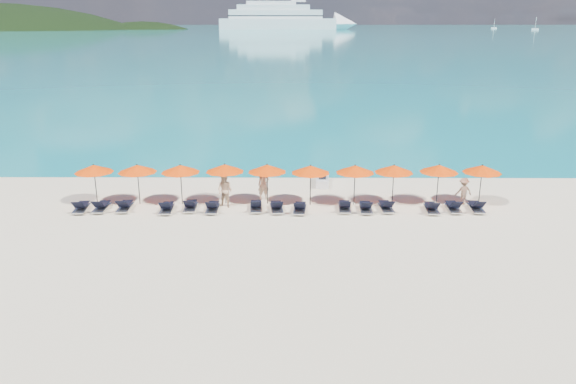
{
  "coord_description": "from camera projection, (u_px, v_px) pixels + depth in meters",
  "views": [
    {
      "loc": [
        0.19,
        -24.78,
        9.78
      ],
      "look_at": [
        0.0,
        3.0,
        1.2
      ],
      "focal_mm": 35.0,
      "sensor_mm": 36.0,
      "label": 1
    }
  ],
  "objects": [
    {
      "name": "lounger_6",
      "position": [
        256.0,
        206.0,
        29.91
      ],
      "size": [
        0.74,
        1.74,
        0.66
      ],
      "rotation": [
        0.0,
        0.0,
        0.07
      ],
      "color": "silver",
      "rests_on": "ground"
    },
    {
      "name": "beachgoer_a",
      "position": [
        264.0,
        185.0,
        31.52
      ],
      "size": [
        0.74,
        0.59,
        1.76
      ],
      "primitive_type": "imported",
      "rotation": [
        0.0,
        0.0,
        0.29
      ],
      "color": "tan",
      "rests_on": "ground"
    },
    {
      "name": "umbrella_3",
      "position": [
        225.0,
        168.0,
        30.55
      ],
      "size": [
        2.1,
        2.1,
        2.28
      ],
      "color": "black",
      "rests_on": "ground"
    },
    {
      "name": "sea",
      "position": [
        292.0,
        28.0,
        657.18
      ],
      "size": [
        1600.0,
        1300.0,
        0.01
      ],
      "primitive_type": "cube",
      "color": "#1FA9B2",
      "rests_on": "ground"
    },
    {
      "name": "lounger_4",
      "position": [
        190.0,
        206.0,
        29.99
      ],
      "size": [
        0.72,
        1.73,
        0.66
      ],
      "rotation": [
        0.0,
        0.0,
        0.06
      ],
      "color": "silver",
      "rests_on": "ground"
    },
    {
      "name": "lounger_12",
      "position": [
        432.0,
        208.0,
        29.67
      ],
      "size": [
        0.73,
        1.74,
        0.66
      ],
      "rotation": [
        0.0,
        0.0,
        -0.06
      ],
      "color": "silver",
      "rests_on": "ground"
    },
    {
      "name": "umbrella_9",
      "position": [
        482.0,
        169.0,
        30.36
      ],
      "size": [
        2.1,
        2.1,
        2.28
      ],
      "color": "black",
      "rests_on": "ground"
    },
    {
      "name": "cruise_ship",
      "position": [
        290.0,
        19.0,
        550.22
      ],
      "size": [
        138.03,
        36.95,
        37.99
      ],
      "rotation": [
        0.0,
        0.0,
        0.11
      ],
      "color": "white",
      "rests_on": "ground"
    },
    {
      "name": "jetski",
      "position": [
        322.0,
        180.0,
        34.53
      ],
      "size": [
        0.9,
        2.11,
        0.74
      ],
      "rotation": [
        0.0,
        0.0,
        -0.06
      ],
      "color": "silver",
      "rests_on": "ground"
    },
    {
      "name": "lounger_7",
      "position": [
        277.0,
        207.0,
        29.79
      ],
      "size": [
        0.79,
        1.75,
        0.66
      ],
      "rotation": [
        0.0,
        0.0,
        0.1
      ],
      "color": "silver",
      "rests_on": "ground"
    },
    {
      "name": "beachgoer_b",
      "position": [
        225.0,
        191.0,
        30.21
      ],
      "size": [
        1.03,
        0.84,
        1.85
      ],
      "primitive_type": "imported",
      "rotation": [
        0.0,
        0.0,
        -0.42
      ],
      "color": "tan",
      "rests_on": "ground"
    },
    {
      "name": "umbrella_0",
      "position": [
        94.0,
        169.0,
        30.42
      ],
      "size": [
        2.1,
        2.1,
        2.28
      ],
      "color": "black",
      "rests_on": "ground"
    },
    {
      "name": "umbrella_4",
      "position": [
        267.0,
        168.0,
        30.48
      ],
      "size": [
        2.1,
        2.1,
        2.28
      ],
      "color": "black",
      "rests_on": "ground"
    },
    {
      "name": "umbrella_8",
      "position": [
        439.0,
        169.0,
        30.43
      ],
      "size": [
        2.1,
        2.1,
        2.28
      ],
      "color": "black",
      "rests_on": "ground"
    },
    {
      "name": "lounger_8",
      "position": [
        300.0,
        208.0,
        29.64
      ],
      "size": [
        0.75,
        1.74,
        0.66
      ],
      "rotation": [
        0.0,
        0.0,
        -0.08
      ],
      "color": "silver",
      "rests_on": "ground"
    },
    {
      "name": "lounger_0",
      "position": [
        81.0,
        207.0,
        29.78
      ],
      "size": [
        0.79,
        1.75,
        0.66
      ],
      "rotation": [
        0.0,
        0.0,
        0.1
      ],
      "color": "silver",
      "rests_on": "ground"
    },
    {
      "name": "headland_small",
      "position": [
        145.0,
        65.0,
        572.94
      ],
      "size": [
        162.0,
        126.0,
        85.5
      ],
      "color": "black",
      "rests_on": "ground"
    },
    {
      "name": "lounger_1",
      "position": [
        101.0,
        206.0,
        29.87
      ],
      "size": [
        0.64,
        1.71,
        0.66
      ],
      "rotation": [
        0.0,
        0.0,
        0.01
      ],
      "color": "silver",
      "rests_on": "ground"
    },
    {
      "name": "umbrella_1",
      "position": [
        137.0,
        169.0,
        30.43
      ],
      "size": [
        2.1,
        2.1,
        2.28
      ],
      "color": "black",
      "rests_on": "ground"
    },
    {
      "name": "lounger_5",
      "position": [
        212.0,
        207.0,
        29.75
      ],
      "size": [
        0.64,
        1.71,
        0.66
      ],
      "rotation": [
        0.0,
        0.0,
        0.01
      ],
      "color": "silver",
      "rests_on": "ground"
    },
    {
      "name": "sailboat_near",
      "position": [
        535.0,
        29.0,
        526.81
      ],
      "size": [
        6.31,
        2.1,
        11.57
      ],
      "color": "white",
      "rests_on": "ground"
    },
    {
      "name": "sailboat_far",
      "position": [
        494.0,
        28.0,
        591.44
      ],
      "size": [
        5.74,
        1.91,
        10.52
      ],
      "color": "white",
      "rests_on": "ground"
    },
    {
      "name": "lounger_13",
      "position": [
        453.0,
        207.0,
        29.81
      ],
      "size": [
        0.67,
        1.72,
        0.66
      ],
      "rotation": [
        0.0,
        0.0,
        -0.03
      ],
      "color": "silver",
      "rests_on": "ground"
    },
    {
      "name": "umbrella_2",
      "position": [
        180.0,
        169.0,
        30.4
      ],
      "size": [
        2.1,
        2.1,
        2.28
      ],
      "color": "black",
      "rests_on": "ground"
    },
    {
      "name": "umbrella_7",
      "position": [
        394.0,
        169.0,
        30.38
      ],
      "size": [
        2.1,
        2.1,
        2.28
      ],
      "color": "black",
      "rests_on": "ground"
    },
    {
      "name": "umbrella_5",
      "position": [
        311.0,
        169.0,
        30.29
      ],
      "size": [
        2.1,
        2.1,
        2.28
      ],
      "color": "black",
      "rests_on": "ground"
    },
    {
      "name": "beachgoer_c",
      "position": [
        463.0,
        191.0,
        30.74
      ],
      "size": [
        1.04,
        0.64,
        1.5
      ],
      "primitive_type": "imported",
      "rotation": [
        0.0,
        0.0,
        3.35
      ],
      "color": "tan",
      "rests_on": "ground"
    },
    {
      "name": "lounger_11",
      "position": [
        386.0,
        206.0,
        29.88
      ],
      "size": [
        0.7,
        1.73,
        0.66
      ],
      "rotation": [
        0.0,
        0.0,
        0.04
      ],
      "color": "silver",
      "rests_on": "ground"
    },
    {
      "name": "umbrella_6",
      "position": [
        355.0,
        169.0,
        30.33
      ],
      "size": [
        2.1,
        2.1,
        2.28
      ],
      "color": "black",
      "rests_on": "ground"
    },
    {
      "name": "lounger_9",
      "position": [
        345.0,
        206.0,
        29.86
      ],
      "size": [
        0.69,
        1.73,
        0.66
      ],
      "rotation": [
        0.0,
        0.0,
        -0.04
      ],
      "color": "silver",
      "rests_on": "ground"
    },
    {
      "name": "lounger_2",
      "position": [
        125.0,
        206.0,
        29.94
      ],
      "size": [
        0.69,
        1.73,
        0.66
      ],
      "rotation": [
        0.0,
        0.0,
        0.04
      ],
      "color": "silver",
      "rests_on": "ground"
    },
    {
      "name": "ground",
      "position": [
        288.0,
        235.0,
        26.57
      ],
      "size": [
        1400.0,
        1400.0,
        0.0
      ],
      "primitive_type": "plane",
      "color": "beige"
    },
    {
      "name": "lounger_14",
      "position": [
        476.0,
        207.0,
        29.83
      ],
      "size": [
        0.73,
        1.74,
        0.66
      ],
      "rotation": [
        0.0,
        0.0,
        -0.06
      ],
      "color": "silver",
      "rests_on": "ground"
    },
    {
      "name": "lounger_10",
      "position": [
        366.0,
        207.0,
        29.74
      ],
      "size": [
        0.7,
        1.73,
        0.66
      ],
      "rotation": [
        0.0,
        0.0,
        -0.05
      ],
      "color": "silver",
      "rests_on": "ground"
    },
    {
      "name": "lounger_3",
      "position": [
        167.0,
        208.0,
        29.68
      ],
      "size": [
        0.72,
        1.74,
        0.66
      ],
      "rotation": [
        0.0,
        0.0,
        0.06
      ],
      "color": "silver",
      "rests_on": "ground"
    }
  ]
}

